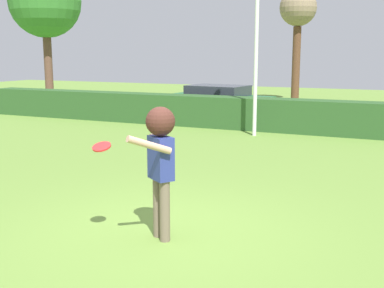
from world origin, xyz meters
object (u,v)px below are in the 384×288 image
object	(u,v)px
willow_tree	(298,13)
oak_tree	(45,2)
frisbee	(102,147)
person	(160,153)
lamppost	(257,25)
parked_car_green	(218,100)

from	to	relation	value
willow_tree	oak_tree	bearing A→B (deg)	-159.95
frisbee	oak_tree	size ratio (longest dim) A/B	0.04
person	lamppost	bearing A→B (deg)	99.24
frisbee	oak_tree	distance (m)	21.49
frisbee	person	bearing A→B (deg)	34.53
willow_tree	oak_tree	xyz separation A→B (m)	(-12.17, -4.44, 0.61)
willow_tree	frisbee	bearing A→B (deg)	-84.14
lamppost	oak_tree	world-z (taller)	oak_tree
person	parked_car_green	bearing A→B (deg)	108.20
lamppost	oak_tree	distance (m)	15.04
person	frisbee	world-z (taller)	person
frisbee	lamppost	distance (m)	9.41
person	frisbee	xyz separation A→B (m)	(-0.63, -0.43, 0.10)
person	lamppost	world-z (taller)	lamppost
frisbee	willow_tree	distance (m)	20.45
person	willow_tree	distance (m)	20.12
person	lamppost	size ratio (longest dim) A/B	0.30
person	willow_tree	xyz separation A→B (m)	(-2.69, 19.67, 3.26)
lamppost	willow_tree	world-z (taller)	lamppost
lamppost	parked_car_green	world-z (taller)	lamppost
frisbee	parked_car_green	size ratio (longest dim) A/B	0.06
frisbee	oak_tree	world-z (taller)	oak_tree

